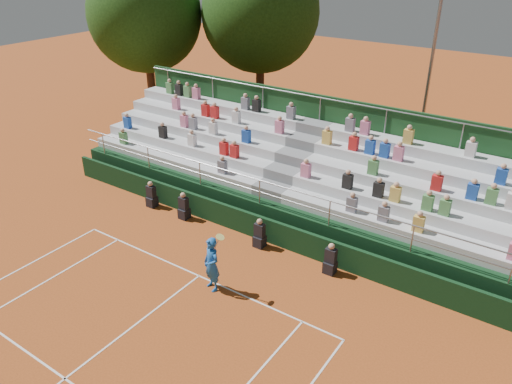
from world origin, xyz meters
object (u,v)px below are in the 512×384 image
Objects in this scene: tennis_player at (212,264)px; tree_east at (260,13)px; tree_west at (145,15)px; floodlight_mast at (430,68)px.

tree_east is (-8.31, 15.15, 5.60)m from tennis_player.
tennis_player is at bearing -61.26° from tree_east.
tree_east is (5.99, 3.41, 0.17)m from tree_west.
tree_east is at bearing 118.74° from tennis_player.
tree_east is at bearing 171.57° from floodlight_mast.
tree_west is 1.12× the size of floodlight_mast.
tree_west reaches higher than tennis_player.
floodlight_mast is at bearing 6.30° from tree_west.
tennis_player is 0.23× the size of tree_west.
floodlight_mast is (2.31, 13.57, 4.08)m from tennis_player.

